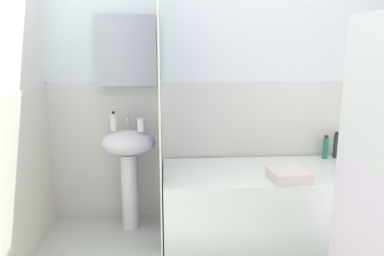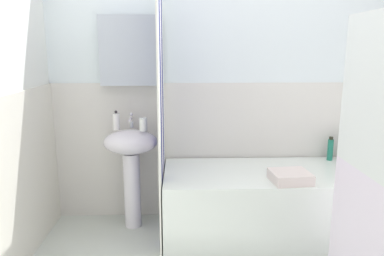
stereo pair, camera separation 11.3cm
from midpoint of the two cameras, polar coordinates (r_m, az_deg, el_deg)
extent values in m
cube|color=white|center=(3.21, 4.66, 7.08)|extent=(3.60, 0.05, 2.40)
cube|color=silver|center=(3.29, 4.57, -3.44)|extent=(3.60, 0.02, 1.20)
cube|color=silver|center=(3.09, -11.18, 11.69)|extent=(0.48, 0.12, 0.56)
cube|color=silver|center=(2.62, -27.87, -9.01)|extent=(0.02, 1.81, 1.20)
cylinder|color=white|center=(3.16, -10.63, -9.64)|extent=(0.14, 0.14, 0.64)
ellipsoid|color=white|center=(3.03, -10.94, -2.26)|extent=(0.44, 0.34, 0.20)
cylinder|color=silver|center=(3.10, -10.83, 0.44)|extent=(0.03, 0.03, 0.05)
cylinder|color=silver|center=(3.04, -10.97, 1.26)|extent=(0.02, 0.10, 0.02)
sphere|color=silver|center=(3.08, -10.89, 1.99)|extent=(0.03, 0.03, 0.03)
cylinder|color=silver|center=(3.02, -13.11, 0.86)|extent=(0.06, 0.06, 0.14)
sphere|color=black|center=(3.01, -13.18, 2.36)|extent=(0.02, 0.02, 0.02)
cylinder|color=white|center=(2.96, -8.98, 0.48)|extent=(0.06, 0.06, 0.10)
cube|color=white|center=(3.08, 10.09, -11.22)|extent=(1.63, 0.74, 0.54)
cube|color=white|center=(2.49, -6.32, 0.91)|extent=(0.01, 0.15, 2.00)
cube|color=navy|center=(2.63, -6.21, 1.54)|extent=(0.01, 0.15, 2.00)
cube|color=white|center=(2.78, -6.12, 2.10)|extent=(0.01, 0.15, 2.00)
cube|color=navy|center=(2.93, -6.03, 2.61)|extent=(0.01, 0.15, 2.00)
cube|color=white|center=(3.07, -5.96, 3.06)|extent=(0.01, 0.15, 2.00)
cylinder|color=#263032|center=(3.47, 20.61, -2.65)|extent=(0.05, 0.05, 0.21)
cylinder|color=black|center=(3.44, 20.75, -0.76)|extent=(0.03, 0.03, 0.02)
cylinder|color=#20775E|center=(3.41, 19.12, -2.99)|extent=(0.05, 0.05, 0.18)
cylinder|color=#2C2C1E|center=(3.39, 19.24, -1.30)|extent=(0.03, 0.03, 0.02)
cube|color=silver|center=(2.79, 13.74, -7.15)|extent=(0.29, 0.27, 0.08)
camera|label=1|loc=(0.06, -91.24, -0.27)|focal=34.34mm
camera|label=2|loc=(0.06, 88.76, 0.27)|focal=34.34mm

